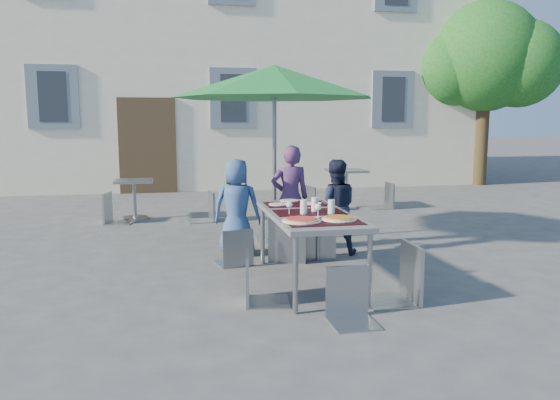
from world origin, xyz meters
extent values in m
plane|color=#434345|center=(0.00, 0.00, 0.00)|extent=(90.00, 90.00, 0.00)
cube|color=beige|center=(0.00, 11.50, 3.50)|extent=(13.00, 8.00, 7.00)
cube|color=#443320|center=(-2.00, 7.47, 1.10)|extent=(1.30, 0.06, 2.20)
cube|color=slate|center=(-4.00, 7.47, 2.20)|extent=(1.10, 0.06, 1.40)
cube|color=#262B33|center=(-4.00, 7.45, 2.20)|extent=(0.60, 0.04, 1.10)
cube|color=slate|center=(0.00, 7.47, 2.20)|extent=(1.10, 0.06, 1.40)
cube|color=#262B33|center=(0.00, 7.45, 2.20)|extent=(0.60, 0.04, 1.10)
cube|color=slate|center=(4.00, 7.47, 2.20)|extent=(1.10, 0.06, 1.40)
cube|color=#262B33|center=(4.00, 7.45, 2.20)|extent=(0.60, 0.04, 1.10)
cylinder|color=#3F301B|center=(6.50, 7.50, 1.40)|extent=(0.36, 0.36, 2.80)
sphere|color=#155119|center=(6.50, 7.50, 3.30)|extent=(2.80, 2.80, 2.80)
sphere|color=#155119|center=(5.70, 7.80, 3.00)|extent=(2.00, 2.00, 2.00)
sphere|color=#155119|center=(7.20, 7.10, 3.10)|extent=(2.20, 2.20, 2.20)
sphere|color=#155119|center=(6.70, 8.10, 3.80)|extent=(1.80, 1.80, 1.80)
cube|color=#46474B|center=(-0.11, -0.17, 0.72)|extent=(0.80, 1.85, 0.05)
cylinder|color=gray|center=(-0.45, -1.04, 0.35)|extent=(0.05, 0.05, 0.70)
cylinder|color=gray|center=(0.23, -1.04, 0.35)|extent=(0.05, 0.05, 0.70)
cylinder|color=gray|center=(-0.45, 0.69, 0.35)|extent=(0.05, 0.05, 0.70)
cylinder|color=gray|center=(0.23, 0.69, 0.35)|extent=(0.05, 0.05, 0.70)
cube|color=black|center=(-0.11, -0.72, 0.75)|extent=(0.70, 0.42, 0.01)
cube|color=black|center=(-0.11, -0.17, 0.75)|extent=(0.70, 0.42, 0.01)
cube|color=black|center=(-0.11, 0.38, 0.75)|extent=(0.70, 0.42, 0.01)
cylinder|color=white|center=(-0.31, -0.67, 0.76)|extent=(0.37, 0.37, 0.01)
cylinder|color=tan|center=(-0.31, -0.67, 0.77)|extent=(0.33, 0.33, 0.01)
cylinder|color=#9D0F11|center=(-0.31, -0.67, 0.78)|extent=(0.29, 0.29, 0.01)
cylinder|color=white|center=(0.06, -0.66, 0.76)|extent=(0.33, 0.33, 0.01)
cylinder|color=tan|center=(0.06, -0.66, 0.77)|extent=(0.29, 0.29, 0.01)
cylinder|color=#96340A|center=(0.06, -0.66, 0.78)|extent=(0.25, 0.25, 0.01)
cylinder|color=silver|center=(-0.19, -0.28, 0.82)|extent=(0.07, 0.07, 0.15)
cylinder|color=silver|center=(-0.04, -0.15, 0.82)|extent=(0.07, 0.07, 0.15)
cylinder|color=silver|center=(0.09, -0.33, 0.82)|extent=(0.07, 0.07, 0.15)
cylinder|color=silver|center=(-0.33, -0.26, 0.75)|extent=(0.06, 0.06, 0.00)
cylinder|color=silver|center=(-0.33, -0.26, 0.79)|extent=(0.01, 0.01, 0.08)
sphere|color=silver|center=(-0.33, -0.26, 0.85)|extent=(0.06, 0.06, 0.06)
cylinder|color=silver|center=(-0.09, -0.45, 0.75)|extent=(0.06, 0.06, 0.00)
cylinder|color=silver|center=(-0.09, -0.45, 0.79)|extent=(0.01, 0.01, 0.08)
sphere|color=silver|center=(-0.09, -0.45, 0.85)|extent=(0.06, 0.06, 0.06)
cylinder|color=white|center=(-0.32, 0.36, 0.76)|extent=(0.22, 0.22, 0.01)
cube|color=#B3B5BB|center=(-0.18, 0.36, 0.76)|extent=(0.02, 0.18, 0.00)
cylinder|color=white|center=(0.06, 0.36, 0.76)|extent=(0.22, 0.22, 0.01)
cube|color=#B3B5BB|center=(0.20, 0.36, 0.76)|extent=(0.02, 0.18, 0.00)
cylinder|color=white|center=(-0.14, 0.61, 0.76)|extent=(0.22, 0.22, 0.01)
cube|color=#B3B5BB|center=(0.00, 0.61, 0.76)|extent=(0.02, 0.18, 0.00)
imported|color=#32518C|center=(-0.69, 1.20, 0.61)|extent=(0.68, 0.53, 1.22)
imported|color=#583267|center=(0.03, 1.35, 0.68)|extent=(0.51, 0.35, 1.37)
imported|color=#181D35|center=(0.53, 1.01, 0.60)|extent=(0.64, 0.45, 1.20)
cube|color=gray|center=(-0.79, 0.76, 0.40)|extent=(0.44, 0.44, 0.03)
cube|color=gray|center=(-0.75, 0.58, 0.62)|extent=(0.37, 0.11, 0.44)
cylinder|color=gray|center=(-0.67, 0.95, 0.19)|extent=(0.02, 0.02, 0.39)
cylinder|color=gray|center=(-0.98, 0.88, 0.19)|extent=(0.02, 0.02, 0.39)
cylinder|color=gray|center=(-0.60, 0.64, 0.19)|extent=(0.02, 0.02, 0.39)
cylinder|color=gray|center=(-0.91, 0.57, 0.19)|extent=(0.02, 0.02, 0.39)
cube|color=gray|center=(-0.08, 0.85, 0.48)|extent=(0.58, 0.58, 0.03)
cube|color=gray|center=(-0.16, 0.65, 0.75)|extent=(0.43, 0.19, 0.54)
cylinder|color=gray|center=(0.17, 0.96, 0.24)|extent=(0.02, 0.02, 0.47)
cylinder|color=gray|center=(-0.19, 1.10, 0.24)|extent=(0.02, 0.02, 0.47)
cylinder|color=gray|center=(0.03, 0.60, 0.24)|extent=(0.02, 0.02, 0.47)
cylinder|color=gray|center=(-0.33, 0.74, 0.24)|extent=(0.02, 0.02, 0.47)
cube|color=gray|center=(0.27, 0.91, 0.44)|extent=(0.45, 0.45, 0.03)
cube|color=gray|center=(0.25, 0.72, 0.69)|extent=(0.41, 0.07, 0.49)
cylinder|color=gray|center=(0.46, 1.07, 0.22)|extent=(0.02, 0.02, 0.43)
cylinder|color=gray|center=(0.11, 1.11, 0.22)|extent=(0.02, 0.02, 0.43)
cylinder|color=gray|center=(0.43, 0.72, 0.22)|extent=(0.02, 0.02, 0.43)
cylinder|color=gray|center=(0.08, 0.75, 0.22)|extent=(0.02, 0.02, 0.43)
cube|color=gray|center=(-0.63, -0.69, 0.42)|extent=(0.44, 0.44, 0.03)
cube|color=gray|center=(-0.82, -0.67, 0.66)|extent=(0.08, 0.40, 0.47)
cylinder|color=gray|center=(-0.49, -0.88, 0.21)|extent=(0.02, 0.02, 0.41)
cylinder|color=gray|center=(-0.44, -0.55, 0.21)|extent=(0.02, 0.02, 0.41)
cylinder|color=gray|center=(-0.82, -0.84, 0.21)|extent=(0.02, 0.02, 0.41)
cylinder|color=gray|center=(-0.78, -0.50, 0.21)|extent=(0.02, 0.02, 0.41)
cube|color=#91989D|center=(0.48, -0.90, 0.49)|extent=(0.46, 0.46, 0.03)
cube|color=#91989D|center=(0.70, -0.90, 0.77)|extent=(0.04, 0.46, 0.55)
cylinder|color=#91989D|center=(0.29, -0.70, 0.24)|extent=(0.02, 0.02, 0.48)
cylinder|color=#91989D|center=(0.28, -1.10, 0.24)|extent=(0.02, 0.02, 0.48)
cylinder|color=#91989D|center=(0.68, -0.71, 0.24)|extent=(0.02, 0.02, 0.48)
cylinder|color=#91989D|center=(0.68, -1.10, 0.24)|extent=(0.02, 0.02, 0.48)
cube|color=gray|center=(-0.02, -1.37, 0.41)|extent=(0.38, 0.38, 0.03)
cube|color=gray|center=(-0.02, -1.19, 0.63)|extent=(0.38, 0.03, 0.45)
cylinder|color=gray|center=(-0.19, -1.54, 0.20)|extent=(0.02, 0.02, 0.40)
cylinder|color=gray|center=(0.14, -1.53, 0.20)|extent=(0.02, 0.02, 0.40)
cylinder|color=gray|center=(-0.19, -1.21, 0.20)|extent=(0.02, 0.02, 0.40)
cylinder|color=gray|center=(0.14, -1.21, 0.20)|extent=(0.02, 0.02, 0.40)
cylinder|color=#B3B5BB|center=(-0.09, 1.83, 0.05)|extent=(0.50, 0.50, 0.10)
cylinder|color=gray|center=(-0.09, 1.83, 1.13)|extent=(0.06, 0.06, 2.25)
cone|color=#1B7A30|center=(-0.09, 1.83, 2.20)|extent=(2.78, 2.78, 0.44)
cylinder|color=#B3B5BB|center=(-2.11, 4.04, 0.02)|extent=(0.44, 0.44, 0.04)
cylinder|color=gray|center=(-2.11, 4.04, 0.32)|extent=(0.06, 0.06, 0.63)
cube|color=gray|center=(-2.11, 4.04, 0.66)|extent=(0.63, 0.63, 0.04)
cube|color=gray|center=(-2.33, 3.70, 0.45)|extent=(0.50, 0.50, 0.03)
cube|color=gray|center=(-2.53, 3.74, 0.70)|extent=(0.12, 0.42, 0.50)
cylinder|color=gray|center=(-2.20, 3.48, 0.22)|extent=(0.02, 0.02, 0.44)
cylinder|color=gray|center=(-2.12, 3.84, 0.22)|extent=(0.02, 0.02, 0.44)
cylinder|color=gray|center=(-2.55, 3.56, 0.22)|extent=(0.02, 0.02, 0.44)
cylinder|color=gray|center=(-2.47, 3.91, 0.22)|extent=(0.02, 0.02, 0.44)
cube|color=#8F969A|center=(-1.02, 3.59, 0.45)|extent=(0.46, 0.46, 0.03)
cube|color=#8F969A|center=(-0.83, 3.61, 0.70)|extent=(0.08, 0.42, 0.50)
cylinder|color=#8F969A|center=(-1.22, 3.74, 0.22)|extent=(0.02, 0.02, 0.44)
cylinder|color=#8F969A|center=(-1.18, 3.39, 0.22)|extent=(0.02, 0.02, 0.44)
cylinder|color=#8F969A|center=(-0.87, 3.78, 0.22)|extent=(0.02, 0.02, 0.44)
cylinder|color=#8F969A|center=(-0.83, 3.43, 0.22)|extent=(0.02, 0.02, 0.44)
cylinder|color=#B3B5BB|center=(1.83, 4.49, 0.02)|extent=(0.44, 0.44, 0.04)
cylinder|color=gray|center=(1.83, 4.49, 0.35)|extent=(0.06, 0.06, 0.69)
cube|color=gray|center=(1.83, 4.49, 0.72)|extent=(0.69, 0.69, 0.04)
cube|color=gray|center=(1.25, 4.30, 0.42)|extent=(0.46, 0.46, 0.03)
cube|color=gray|center=(1.07, 4.26, 0.65)|extent=(0.11, 0.39, 0.46)
cylinder|color=gray|center=(1.45, 4.17, 0.20)|extent=(0.02, 0.02, 0.41)
cylinder|color=gray|center=(1.38, 4.50, 0.20)|extent=(0.02, 0.02, 0.41)
cylinder|color=gray|center=(1.12, 4.10, 0.20)|extent=(0.02, 0.02, 0.41)
cylinder|color=gray|center=(1.05, 4.43, 0.20)|extent=(0.02, 0.02, 0.41)
cube|color=gray|center=(2.45, 4.29, 0.44)|extent=(0.42, 0.42, 0.03)
cube|color=gray|center=(2.65, 4.30, 0.68)|extent=(0.04, 0.41, 0.49)
cylinder|color=gray|center=(2.27, 4.46, 0.21)|extent=(0.02, 0.02, 0.43)
cylinder|color=gray|center=(2.28, 4.11, 0.21)|extent=(0.02, 0.02, 0.43)
cylinder|color=gray|center=(2.63, 4.47, 0.21)|extent=(0.02, 0.02, 0.43)
cylinder|color=gray|center=(2.63, 4.12, 0.21)|extent=(0.02, 0.02, 0.43)
camera|label=1|loc=(-1.48, -5.52, 1.69)|focal=35.00mm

